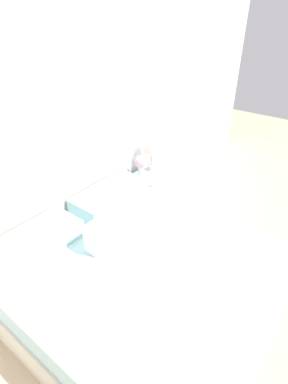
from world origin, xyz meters
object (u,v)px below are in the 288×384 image
object	(u,v)px
nightstand	(152,193)
flower_vase	(141,163)
bed	(134,279)
table_lamp	(151,150)

from	to	relation	value
nightstand	flower_vase	size ratio (longest dim) A/B	2.09
bed	table_lamp	size ratio (longest dim) A/B	5.37
bed	flower_vase	world-z (taller)	bed
nightstand	bed	bearing A→B (deg)	-149.43
table_lamp	flower_vase	xyz separation A→B (m)	(-0.20, -0.00, -0.10)
bed	flower_vase	xyz separation A→B (m)	(1.07, 0.78, 0.40)
table_lamp	flower_vase	world-z (taller)	table_lamp
nightstand	flower_vase	distance (m)	0.48
table_lamp	nightstand	bearing A→B (deg)	-131.07
table_lamp	flower_vase	size ratio (longest dim) A/B	1.39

